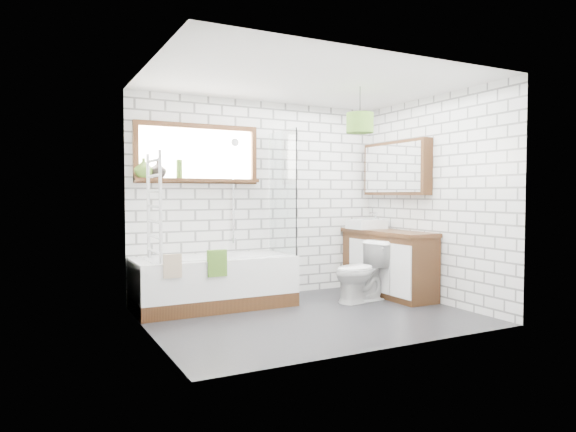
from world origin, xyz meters
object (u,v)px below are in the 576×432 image
basin (366,224)px  pendant (360,123)px  bathtub (214,282)px  vanity (388,263)px  toilet (361,272)px

basin → pendant: bearing=-129.5°
bathtub → vanity: bearing=-8.7°
bathtub → pendant: (1.38, -0.93, 1.81)m
bathtub → pendant: pendant is taller
pendant → toilet: bearing=51.6°
vanity → pendant: 1.97m
bathtub → toilet: 1.79m
vanity → toilet: (-0.54, -0.18, -0.05)m
basin → vanity: bearing=-81.2°
vanity → toilet: size_ratio=2.00×
vanity → pendant: size_ratio=4.90×
vanity → basin: 0.62m
vanity → basin: size_ratio=3.37×
bathtub → vanity: 2.27m
vanity → pendant: pendant is taller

